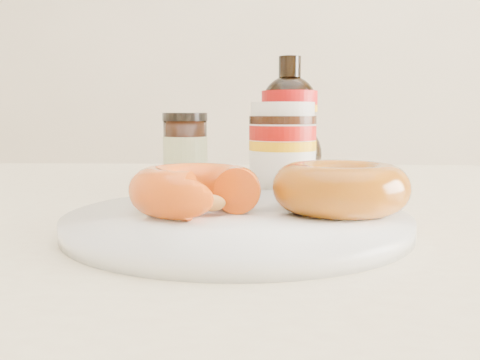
{
  "coord_description": "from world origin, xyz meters",
  "views": [
    {
      "loc": [
        -0.04,
        -0.45,
        0.84
      ],
      "look_at": [
        -0.06,
        0.03,
        0.79
      ],
      "focal_mm": 40.0,
      "sensor_mm": 36.0,
      "label": 1
    }
  ],
  "objects_px": {
    "plate": "(237,221)",
    "nutella_jar": "(282,146)",
    "dining_table": "(298,282)",
    "dark_jar": "(185,150)",
    "syrup_bottle": "(289,122)",
    "donut_bitten": "(195,190)",
    "donut_whole": "(340,188)"
  },
  "relations": [
    {
      "from": "donut_whole",
      "to": "nutella_jar",
      "type": "bearing_deg",
      "value": 104.51
    },
    {
      "from": "plate",
      "to": "donut_bitten",
      "type": "xyz_separation_m",
      "value": [
        -0.03,
        0.0,
        0.03
      ]
    },
    {
      "from": "donut_whole",
      "to": "syrup_bottle",
      "type": "distance_m",
      "value": 0.27
    },
    {
      "from": "donut_whole",
      "to": "syrup_bottle",
      "type": "xyz_separation_m",
      "value": [
        -0.03,
        0.26,
        0.05
      ]
    },
    {
      "from": "syrup_bottle",
      "to": "plate",
      "type": "bearing_deg",
      "value": -100.97
    },
    {
      "from": "dining_table",
      "to": "nutella_jar",
      "type": "height_order",
      "value": "nutella_jar"
    },
    {
      "from": "donut_whole",
      "to": "plate",
      "type": "bearing_deg",
      "value": -171.01
    },
    {
      "from": "dining_table",
      "to": "donut_whole",
      "type": "xyz_separation_m",
      "value": [
        0.03,
        -0.11,
        0.12
      ]
    },
    {
      "from": "dining_table",
      "to": "plate",
      "type": "height_order",
      "value": "plate"
    },
    {
      "from": "donut_bitten",
      "to": "dark_jar",
      "type": "distance_m",
      "value": 0.28
    },
    {
      "from": "dark_jar",
      "to": "syrup_bottle",
      "type": "bearing_deg",
      "value": -1.68
    },
    {
      "from": "nutella_jar",
      "to": "donut_whole",
      "type": "bearing_deg",
      "value": -75.49
    },
    {
      "from": "dining_table",
      "to": "syrup_bottle",
      "type": "relative_size",
      "value": 8.35
    },
    {
      "from": "syrup_bottle",
      "to": "donut_whole",
      "type": "bearing_deg",
      "value": -83.25
    },
    {
      "from": "dining_table",
      "to": "nutella_jar",
      "type": "bearing_deg",
      "value": 107.26
    },
    {
      "from": "dining_table",
      "to": "plate",
      "type": "bearing_deg",
      "value": -115.15
    },
    {
      "from": "dining_table",
      "to": "nutella_jar",
      "type": "relative_size",
      "value": 13.09
    },
    {
      "from": "syrup_bottle",
      "to": "donut_bitten",
      "type": "bearing_deg",
      "value": -107.85
    },
    {
      "from": "plate",
      "to": "donut_bitten",
      "type": "height_order",
      "value": "donut_bitten"
    },
    {
      "from": "plate",
      "to": "dark_jar",
      "type": "relative_size",
      "value": 2.91
    },
    {
      "from": "plate",
      "to": "dark_jar",
      "type": "distance_m",
      "value": 0.3
    },
    {
      "from": "plate",
      "to": "nutella_jar",
      "type": "xyz_separation_m",
      "value": [
        0.04,
        0.18,
        0.05
      ]
    },
    {
      "from": "plate",
      "to": "nutella_jar",
      "type": "bearing_deg",
      "value": 76.78
    },
    {
      "from": "plate",
      "to": "nutella_jar",
      "type": "distance_m",
      "value": 0.19
    },
    {
      "from": "plate",
      "to": "donut_whole",
      "type": "height_order",
      "value": "donut_whole"
    },
    {
      "from": "dining_table",
      "to": "syrup_bottle",
      "type": "bearing_deg",
      "value": 91.91
    },
    {
      "from": "dining_table",
      "to": "syrup_bottle",
      "type": "distance_m",
      "value": 0.23
    },
    {
      "from": "dining_table",
      "to": "syrup_bottle",
      "type": "xyz_separation_m",
      "value": [
        -0.01,
        0.15,
        0.17
      ]
    },
    {
      "from": "dark_jar",
      "to": "donut_bitten",
      "type": "bearing_deg",
      "value": -79.84
    },
    {
      "from": "donut_bitten",
      "to": "donut_whole",
      "type": "distance_m",
      "value": 0.12
    },
    {
      "from": "plate",
      "to": "donut_whole",
      "type": "bearing_deg",
      "value": 8.99
    },
    {
      "from": "plate",
      "to": "nutella_jar",
      "type": "relative_size",
      "value": 2.59
    }
  ]
}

